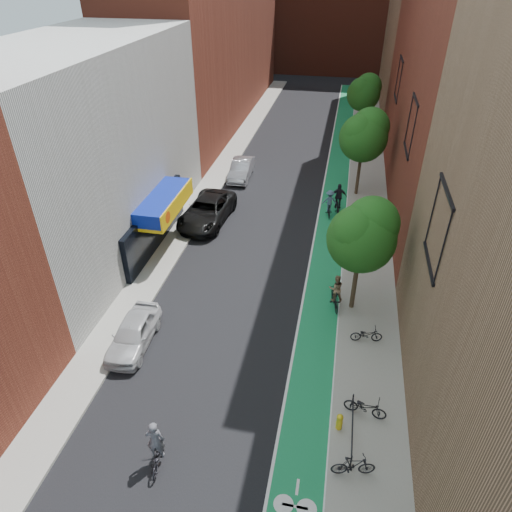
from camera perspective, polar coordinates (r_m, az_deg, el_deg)
The scene contains 22 objects.
ground at distance 18.88m, azimuth -7.94°, elevation -23.84°, with size 160.00×160.00×0.00m, color black.
bike_lane at distance 38.72m, azimuth 10.02°, elevation 9.01°, with size 2.00×68.00×0.01m, color #167D47.
sidewalk_left at distance 40.05m, azimuth -4.59°, elevation 10.38°, with size 2.00×68.00×0.15m, color gray.
sidewalk_right at distance 38.76m, azimuth 13.75°, elevation 8.68°, with size 3.00×68.00×0.15m, color gray.
building_left_white at distance 29.60m, azimuth -21.09°, elevation 12.03°, with size 8.00×20.00×12.00m, color silver.
building_left_far_red at distance 53.79m, azimuth -5.94°, elevation 28.35°, with size 8.00×36.00×22.00m, color maroon.
building_right_mid_red at distance 36.49m, azimuth 25.60°, elevation 23.14°, with size 8.00×28.00×22.00m, color maroon.
building_right_far_tan at distance 60.23m, azimuth 20.67°, elevation 25.28°, with size 8.00×20.00×18.00m, color #8C6B4C.
tree_near at distance 22.40m, azimuth 13.24°, elevation 2.74°, with size 3.40×3.36×6.42m.
tree_mid at distance 35.14m, azimuth 13.40°, elevation 14.63°, with size 3.55×3.53×6.74m.
tree_far at distance 48.72m, azimuth 13.38°, elevation 19.37°, with size 3.30×3.25×6.21m.
parked_car_white at distance 22.83m, azimuth -15.08°, elevation -9.29°, with size 1.67×4.16×1.42m, color silver.
parked_car_black at distance 32.15m, azimuth -6.13°, elevation 5.66°, with size 2.78×6.03×1.68m, color black.
parked_car_silver at distance 38.85m, azimuth -1.84°, elevation 10.80°, with size 1.59×4.55×1.50m, color #97999F.
cyclist_lead at distance 18.39m, azimuth -12.36°, elevation -22.59°, with size 0.89×1.74×2.19m.
cyclist_lane_near at distance 24.56m, azimuth 9.89°, elevation -4.71°, with size 0.91×1.90×1.93m.
cyclist_lane_mid at distance 33.65m, azimuth 10.24°, elevation 6.66°, with size 1.14×1.86×2.23m.
cyclist_lane_far at distance 33.17m, azimuth 9.14°, elevation 6.39°, with size 1.10×1.63×1.93m.
parked_bike_near at distance 19.83m, azimuth 13.51°, elevation -17.85°, with size 0.60×1.73×0.91m, color black.
parked_bike_mid at distance 18.18m, azimuth 12.08°, elevation -24.27°, with size 0.45×1.61×0.97m, color black.
parked_bike_far at distance 22.85m, azimuth 13.64°, elevation -9.52°, with size 0.53×1.53×0.80m, color black.
fire_hydrant at distance 19.26m, azimuth 10.39°, elevation -19.64°, with size 0.27×0.27×0.77m.
Camera 1 is at (4.31, -9.34, 15.83)m, focal length 32.00 mm.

